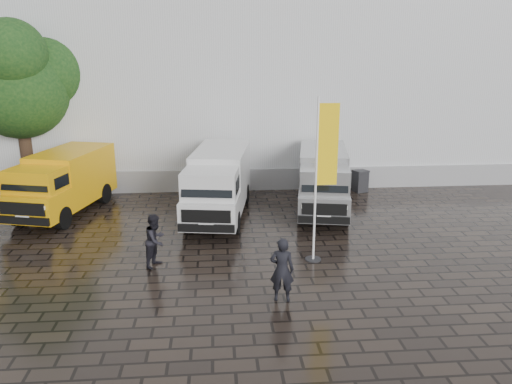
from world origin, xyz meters
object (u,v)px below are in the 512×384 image
Objects in this scene: person_tent at (156,240)px; van_yellow at (63,184)px; person_front at (282,270)px; wheelie_bin at (360,181)px; flagpole at (322,172)px; van_silver at (323,182)px; van_white at (219,185)px.

van_yellow is at bearing 63.11° from person_tent.
person_tent is at bearing -24.91° from person_front.
person_front is at bearing -133.98° from wheelie_bin.
flagpole is (9.19, -5.32, 1.62)m from van_yellow.
person_front is (-1.51, -2.49, -1.96)m from flagpole.
person_front is 4.28m from person_tent.
person_front is 1.06× the size of person_tent.
wheelie_bin is (2.32, 2.61, -0.70)m from van_silver.
van_yellow reaches higher than wheelie_bin.
flagpole reaches higher than van_yellow.
van_silver is 3.57m from wheelie_bin.
van_white is 7.14m from person_front.
van_white is (6.12, -0.86, 0.06)m from van_yellow.
person_tent reaches higher than wheelie_bin.
van_white is 4.91m from person_tent.
van_silver is 3.20× the size of person_front.
van_silver is 7.83m from person_front.
van_silver is (4.18, 0.42, -0.07)m from van_white.
flagpole is 5.39m from person_tent.
person_front reaches higher than wheelie_bin.
van_white reaches higher than person_tent.
van_yellow is 1.04× the size of flagpole.
van_silver is 5.57× the size of wheelie_bin.
van_white is at bearing 1.77° from person_tent.
van_yellow is 6.80m from person_tent.
van_yellow is 10.74m from flagpole.
wheelie_bin is 11.31m from person_tent.
person_tent is at bearing -104.58° from van_white.
person_front is at bearing -98.87° from van_silver.
person_tent is (-6.12, -4.91, -0.38)m from van_silver.
flagpole reaches higher than person_front.
van_silver is 7.85m from person_tent.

